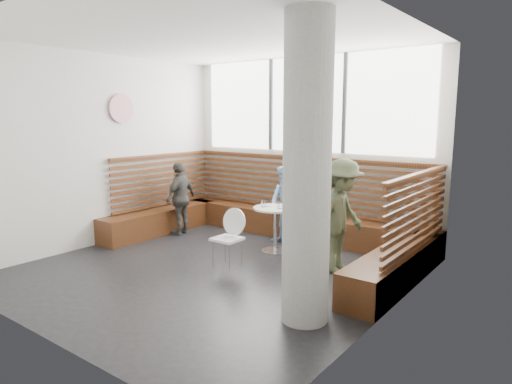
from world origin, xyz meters
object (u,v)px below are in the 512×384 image
Objects in this scene: concrete_column at (307,172)px; child_back at (287,206)px; cafe_chair at (230,233)px; child_left at (181,198)px; adult_man at (341,216)px; cafe_table at (275,220)px.

child_back is at bearing 126.97° from concrete_column.
concrete_column is 2.34× the size of child_back.
concrete_column is at bearing -27.08° from cafe_chair.
cafe_chair is 0.61× the size of child_back.
child_left is at bearing 155.42° from cafe_chair.
child_back is (-1.34, 0.68, -0.12)m from adult_man.
concrete_column is 2.73m from cafe_table.
child_left is (-2.06, -0.10, 0.15)m from cafe_table.
cafe_chair is 1.41m from child_back.
cafe_table is at bearing 82.47° from child_left.
child_back is at bearing 86.67° from cafe_chair.
cafe_chair is at bearing 153.19° from concrete_column.
adult_man is 1.51m from child_back.
adult_man is at bearing 26.36° from cafe_chair.
concrete_column reaches higher than child_left.
adult_man reaches higher than child_back.
cafe_chair is 2.11m from child_left.
cafe_chair is at bearing -98.42° from cafe_table.
concrete_column is at bearing -48.39° from cafe_table.
cafe_table is at bearing 131.61° from concrete_column.
adult_man reaches higher than cafe_table.
cafe_chair is at bearing -83.67° from child_back.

